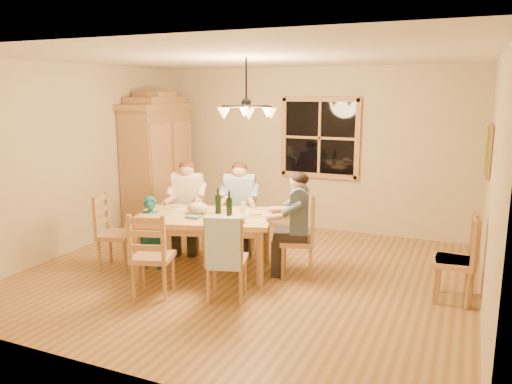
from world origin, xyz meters
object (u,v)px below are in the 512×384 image
at_px(wine_bottle_b, 229,204).
at_px(chair_spare_front, 453,275).
at_px(wine_bottle_a, 218,201).
at_px(chair_end_right, 297,252).
at_px(chair_spare_back, 453,274).
at_px(adult_woman, 187,195).
at_px(adult_slate_man, 298,211).
at_px(chair_near_left, 153,269).
at_px(child, 151,233).
at_px(chandelier, 246,111).
at_px(chair_end_left, 117,246).
at_px(chair_near_right, 227,272).
at_px(chair_far_left, 188,231).
at_px(adult_plaid_man, 240,196).
at_px(chair_far_right, 240,232).
at_px(armoire, 158,165).
at_px(dining_table, 205,222).

xyz_separation_m(wine_bottle_b, chair_spare_front, (2.65, 0.26, -0.62)).
distance_m(wine_bottle_a, wine_bottle_b, 0.23).
relative_size(chair_end_right, chair_spare_back, 1.00).
height_order(adult_woman, adult_slate_man, same).
bearing_deg(chair_near_left, child, 109.19).
relative_size(chandelier, chair_end_right, 0.78).
bearing_deg(chair_end_left, chair_near_right, 63.43).
bearing_deg(wine_bottle_a, chair_far_left, 146.18).
height_order(chair_end_left, wine_bottle_b, wine_bottle_b).
height_order(chair_near_left, chair_end_left, same).
xyz_separation_m(chair_end_left, chair_end_right, (2.28, 0.70, 0.00)).
xyz_separation_m(chandelier, adult_woman, (-1.19, 0.53, -1.24)).
distance_m(adult_plaid_man, adult_slate_man, 1.18).
distance_m(chandelier, chair_near_left, 2.17).
bearing_deg(chair_near_right, chair_far_left, 117.90).
xyz_separation_m(chair_end_right, chair_spare_back, (1.85, -0.01, 0.00)).
height_order(chandelier, adult_woman, chandelier).
relative_size(chair_far_right, chair_spare_front, 1.00).
height_order(chandelier, chair_near_right, chandelier).
bearing_deg(adult_slate_man, adult_woman, 63.43).
distance_m(armoire, chair_far_right, 2.26).
relative_size(armoire, chair_far_left, 2.32).
bearing_deg(chair_end_left, chair_near_left, 43.26).
height_order(chair_end_right, adult_woman, adult_woman).
height_order(armoire, chair_far_left, armoire).
xyz_separation_m(adult_woman, chair_spare_front, (3.64, -0.36, -0.54)).
bearing_deg(chair_end_left, chair_spare_front, 81.82).
bearing_deg(chair_far_right, adult_slate_man, 136.64).
bearing_deg(chair_end_left, chair_far_right, 117.98).
height_order(dining_table, chair_near_left, chair_near_left).
bearing_deg(chandelier, chair_end_right, 21.39).
bearing_deg(wine_bottle_b, adult_slate_man, 21.35).
height_order(chair_far_left, chair_end_left, same).
xyz_separation_m(wine_bottle_b, chair_spare_back, (2.65, 0.30, -0.62)).
xyz_separation_m(dining_table, chair_spare_front, (2.99, 0.29, -0.35)).
height_order(chair_end_left, chair_spare_front, same).
distance_m(wine_bottle_b, chair_spare_front, 2.74).
distance_m(chair_far_right, wine_bottle_a, 0.97).
bearing_deg(adult_slate_man, chair_spare_front, -108.70).
height_order(chair_near_left, adult_plaid_man, adult_plaid_man).
bearing_deg(wine_bottle_a, chair_far_right, 93.82).
bearing_deg(chair_spare_back, chair_far_left, 77.58).
bearing_deg(chair_spare_front, chair_end_right, 92.42).
height_order(chandelier, child, chandelier).
bearing_deg(chair_spare_back, chair_near_right, 105.25).
xyz_separation_m(dining_table, adult_plaid_man, (0.08, 0.87, 0.18)).
height_order(chandelier, wine_bottle_b, chandelier).
bearing_deg(wine_bottle_b, chair_spare_back, 6.40).
bearing_deg(adult_woman, adult_plaid_man, 180.00).
bearing_deg(chair_near_right, adult_woman, 117.90).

